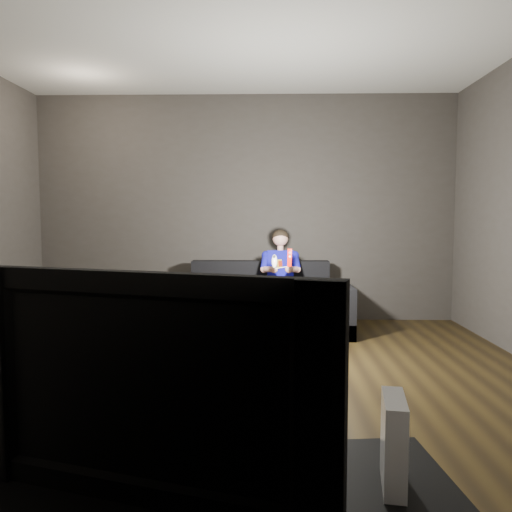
{
  "coord_description": "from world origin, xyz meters",
  "views": [
    {
      "loc": [
        0.27,
        -3.52,
        1.25
      ],
      "look_at": [
        0.15,
        1.55,
        0.85
      ],
      "focal_mm": 35.0,
      "sensor_mm": 36.0,
      "label": 1
    }
  ],
  "objects": [
    {
      "name": "floor",
      "position": [
        0.0,
        0.0,
        0.0
      ],
      "size": [
        5.0,
        5.0,
        0.0
      ],
      "primitive_type": "plane",
      "color": "black",
      "rests_on": "ground"
    },
    {
      "name": "back_wall",
      "position": [
        0.0,
        2.5,
        1.35
      ],
      "size": [
        5.0,
        0.04,
        2.7
      ],
      "primitive_type": "cube",
      "color": "#3E3A35",
      "rests_on": "ground"
    },
    {
      "name": "front_wall",
      "position": [
        0.0,
        -2.5,
        1.35
      ],
      "size": [
        5.0,
        0.04,
        2.7
      ],
      "primitive_type": "cube",
      "color": "#3E3A35",
      "rests_on": "ground"
    },
    {
      "name": "ceiling",
      "position": [
        0.0,
        0.0,
        2.7
      ],
      "size": [
        5.0,
        5.0,
        0.02
      ],
      "primitive_type": "cube",
      "color": "silver",
      "rests_on": "back_wall"
    },
    {
      "name": "sofa",
      "position": [
        0.19,
        1.83,
        0.25
      ],
      "size": [
        1.94,
        0.84,
        0.75
      ],
      "color": "black",
      "rests_on": "floor"
    },
    {
      "name": "child",
      "position": [
        0.41,
        1.78,
        0.65
      ],
      "size": [
        0.42,
        0.52,
        1.04
      ],
      "color": "black",
      "rests_on": "sofa"
    },
    {
      "name": "wii_remote_red",
      "position": [
        0.49,
        1.38,
        0.85
      ],
      "size": [
        0.05,
        0.07,
        0.18
      ],
      "color": "#C50B00",
      "rests_on": "child"
    },
    {
      "name": "nunchuk_white",
      "position": [
        0.34,
        1.38,
        0.81
      ],
      "size": [
        0.06,
        0.09,
        0.15
      ],
      "color": "white",
      "rests_on": "child"
    },
    {
      "name": "wii_remote_black",
      "position": [
        -0.69,
        1.76,
        0.54
      ],
      "size": [
        0.07,
        0.14,
        0.03
      ],
      "color": "black",
      "rests_on": "sofa"
    },
    {
      "name": "coffee_table",
      "position": [
        -0.05,
        0.89,
        0.36
      ],
      "size": [
        1.27,
        0.92,
        0.42
      ],
      "color": "black",
      "rests_on": "floor"
    },
    {
      "name": "tv",
      "position": [
        -0.01,
        -2.27,
        0.83
      ],
      "size": [
        0.98,
        0.41,
        0.57
      ],
      "primitive_type": "imported",
      "rotation": [
        0.0,
        0.0,
        -0.29
      ],
      "color": "black",
      "rests_on": "media_console"
    },
    {
      "name": "wii_console",
      "position": [
        0.6,
        -2.27,
        0.67
      ],
      "size": [
        0.08,
        0.19,
        0.23
      ],
      "primitive_type": "cube",
      "rotation": [
        0.0,
        0.0,
        -0.17
      ],
      "color": "white",
      "rests_on": "media_console"
    }
  ]
}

